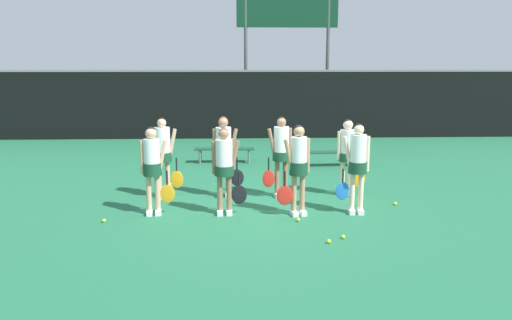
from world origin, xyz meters
name	(u,v)px	position (x,y,z in m)	size (l,w,h in m)	color
ground_plane	(255,204)	(0.00, 0.00, 0.00)	(140.00, 140.00, 0.00)	#216642
fence_windscreen	(245,104)	(0.00, 9.23, 1.32)	(60.00, 0.08, 2.62)	black
scoreboard	(287,18)	(1.68, 10.24, 4.59)	(3.98, 0.15, 5.85)	#515156
bench_courtside	(330,154)	(2.26, 3.76, 0.37)	(1.69, 0.45, 0.43)	#19472D
bench_far	(224,150)	(-0.72, 4.42, 0.37)	(1.73, 0.39, 0.43)	#19472D
player_0	(152,164)	(-1.97, -0.60, 1.00)	(0.63, 0.34, 1.70)	tan
player_1	(224,164)	(-0.61, -0.65, 0.98)	(0.66, 0.37, 1.67)	#8C664C
player_2	(298,163)	(0.78, -0.75, 1.01)	(0.64, 0.35, 1.73)	tan
player_3	(357,161)	(1.92, -0.70, 1.02)	(0.62, 0.35, 1.75)	beige
player_4	(163,151)	(-1.94, 0.61, 1.02)	(0.65, 0.38, 1.74)	tan
player_5	(224,150)	(-0.65, 0.64, 1.04)	(0.66, 0.38, 1.75)	#8C664C
player_6	(281,150)	(0.58, 0.60, 1.03)	(0.64, 0.37, 1.74)	#8C664C
player_7	(347,151)	(2.03, 0.63, 0.99)	(0.66, 0.37, 1.68)	beige
tennis_ball_0	(343,237)	(1.37, -2.11, 0.03)	(0.07, 0.07, 0.07)	#CCE033
tennis_ball_1	(395,204)	(2.86, -0.18, 0.03)	(0.07, 0.07, 0.07)	#CCE033
tennis_ball_2	(170,184)	(-1.96, 1.70, 0.03)	(0.07, 0.07, 0.07)	#CCE033
tennis_ball_3	(104,221)	(-2.81, -1.06, 0.03)	(0.07, 0.07, 0.07)	#CCE033
tennis_ball_4	(329,241)	(1.10, -2.31, 0.03)	(0.07, 0.07, 0.07)	#CCE033
tennis_ball_5	(298,220)	(0.74, -1.16, 0.03)	(0.07, 0.07, 0.07)	#CCE033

